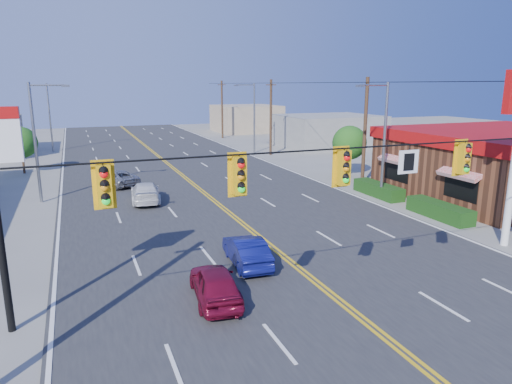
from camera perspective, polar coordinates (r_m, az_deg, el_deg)
name	(u,v)px	position (r m, az deg, el deg)	size (l,w,h in m)	color
ground	(367,325)	(16.33, 13.71, -15.82)	(160.00, 160.00, 0.00)	gray
road	(205,194)	(33.53, -6.36, -0.26)	(20.00, 120.00, 0.06)	#2D2D30
signal_span	(373,182)	(14.55, 14.37, 1.16)	(24.32, 0.34, 9.00)	#47301E
kfc	(502,162)	(37.31, 28.43, 3.27)	(16.30, 12.40, 4.70)	brown
streetlight_se	(382,135)	(32.17, 15.51, 6.88)	(2.55, 0.25, 8.00)	gray
streetlight_ne	(253,114)	(53.22, -0.42, 9.71)	(2.55, 0.25, 8.00)	gray
streetlight_sw	(38,136)	(33.69, -25.62, 6.33)	(2.55, 0.25, 8.00)	gray
streetlight_nw	(51,113)	(59.59, -24.21, 8.95)	(2.55, 0.25, 8.00)	gray
utility_pole_near	(365,133)	(36.24, 13.44, 7.17)	(0.28, 0.28, 8.40)	#47301E
utility_pole_mid	(271,118)	(51.94, 1.86, 9.27)	(0.28, 0.28, 8.40)	#47301E
utility_pole_far	(222,110)	(68.78, -4.26, 10.22)	(0.28, 0.28, 8.40)	#47301E
tree_kfc_rear	(349,143)	(40.39, 11.60, 6.05)	(2.94, 2.94, 4.41)	#47301E
tree_west	(21,143)	(45.95, -27.31, 5.51)	(2.80, 2.80, 4.20)	#47301E
bld_east_mid	(328,131)	(60.15, 8.95, 7.56)	(12.00, 10.00, 4.00)	gray
bld_east_far	(246,118)	(78.67, -1.24, 9.18)	(10.00, 10.00, 4.40)	tan
car_magenta	(215,285)	(17.17, -5.13, -11.51)	(1.54, 3.82, 1.30)	maroon
car_blue	(246,252)	(20.29, -1.20, -7.50)	(1.35, 3.86, 1.27)	navy
car_white	(146,193)	(31.85, -13.64, -0.11)	(1.86, 4.58, 1.33)	silver
car_silver	(117,179)	(37.53, -16.99, 1.60)	(2.02, 4.39, 1.22)	gray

